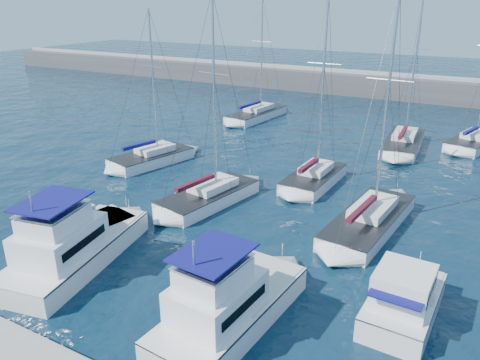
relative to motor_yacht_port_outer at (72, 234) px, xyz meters
The scene contains 13 objects.
ground 9.22m from the motor_yacht_port_outer, 21.12° to the left, with size 220.00×220.00×0.00m, color black.
breakwater 55.96m from the motor_yacht_port_outer, 81.21° to the left, with size 160.00×6.00×4.45m.
motor_yacht_port_outer is the anchor object (origin of this frame).
motor_yacht_port_inner 2.01m from the motor_yacht_port_outer, 43.77° to the right, with size 5.25×9.98×4.69m.
motor_yacht_stbd_inner 11.54m from the motor_yacht_port_outer, ahead, with size 3.94×8.80×4.69m.
motor_yacht_stbd_outer 18.23m from the motor_yacht_port_outer, ahead, with size 3.01×5.70×3.20m.
sailboat_mid_a 15.28m from the motor_yacht_port_outer, 111.67° to the left, with size 4.84×7.90×13.27m.
sailboat_mid_b 9.96m from the motor_yacht_port_outer, 69.89° to the left, with size 4.45×8.34×14.46m.
sailboat_mid_c 18.49m from the motor_yacht_port_outer, 61.92° to the left, with size 3.22×7.12×14.78m.
sailboat_mid_d 18.11m from the motor_yacht_port_outer, 37.21° to the left, with size 4.08×9.69×14.79m.
sailboat_back_a 33.79m from the motor_yacht_port_outer, 98.53° to the left, with size 4.06×9.64×14.33m.
sailboat_back_b 32.39m from the motor_yacht_port_outer, 66.43° to the left, with size 3.70×9.50×14.91m.
sailboat_back_c 38.08m from the motor_yacht_port_outer, 60.26° to the left, with size 4.89×7.71×15.31m.
Camera 1 is at (11.56, -19.68, 13.68)m, focal length 35.00 mm.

